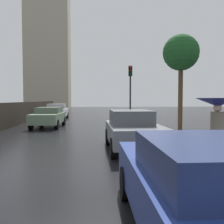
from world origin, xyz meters
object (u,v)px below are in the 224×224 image
at_px(street_tree_near, 181,54).
at_px(traffic_light, 130,84).
at_px(car_white_mid_road, 57,111).
at_px(car_grey_near_kerb, 131,129).
at_px(car_green_far_ahead, 49,117).
at_px(pedestrian_with_umbrella_near, 218,110).
at_px(car_blue_behind_camera, 205,189).

bearing_deg(street_tree_near, traffic_light, 117.91).
bearing_deg(car_white_mid_road, car_grey_near_kerb, 107.98).
bearing_deg(car_green_far_ahead, car_white_mid_road, -83.50).
relative_size(car_grey_near_kerb, pedestrian_with_umbrella_near, 2.19).
bearing_deg(pedestrian_with_umbrella_near, car_green_far_ahead, -77.02).
xyz_separation_m(car_grey_near_kerb, traffic_light, (1.41, 9.11, 2.34)).
xyz_separation_m(car_white_mid_road, street_tree_near, (8.60, -10.92, 3.80)).
xyz_separation_m(car_white_mid_road, pedestrian_with_umbrella_near, (6.78, -18.71, 0.85)).
xyz_separation_m(car_grey_near_kerb, car_white_mid_road, (-4.91, 15.71, 0.00)).
xyz_separation_m(car_grey_near_kerb, pedestrian_with_umbrella_near, (1.87, -3.00, 0.86)).
bearing_deg(car_blue_behind_camera, street_tree_near, 72.53).
height_order(car_white_mid_road, traffic_light, traffic_light).
height_order(car_grey_near_kerb, pedestrian_with_umbrella_near, pedestrian_with_umbrella_near).
height_order(car_green_far_ahead, pedestrian_with_umbrella_near, pedestrian_with_umbrella_near).
xyz_separation_m(car_blue_behind_camera, traffic_light, (1.43, 15.41, 2.38)).
xyz_separation_m(car_grey_near_kerb, car_blue_behind_camera, (-0.02, -6.30, -0.04)).
relative_size(car_blue_behind_camera, pedestrian_with_umbrella_near, 2.52).
distance_m(car_white_mid_road, street_tree_near, 14.41).
bearing_deg(street_tree_near, car_white_mid_road, 128.25).
bearing_deg(car_green_far_ahead, car_blue_behind_camera, 110.42).
xyz_separation_m(car_green_far_ahead, car_blue_behind_camera, (4.48, -14.62, 0.01)).
height_order(car_white_mid_road, street_tree_near, street_tree_near).
height_order(car_white_mid_road, pedestrian_with_umbrella_near, pedestrian_with_umbrella_near).
distance_m(car_grey_near_kerb, car_white_mid_road, 16.46).
distance_m(car_grey_near_kerb, car_blue_behind_camera, 6.30).
relative_size(car_grey_near_kerb, car_green_far_ahead, 0.97).
distance_m(car_grey_near_kerb, traffic_light, 9.51).
bearing_deg(car_grey_near_kerb, traffic_light, 81.21).
bearing_deg(pedestrian_with_umbrella_near, car_white_mid_road, -86.50).
relative_size(pedestrian_with_umbrella_near, traffic_light, 0.43).
height_order(car_blue_behind_camera, traffic_light, traffic_light).
distance_m(car_blue_behind_camera, traffic_light, 15.65).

